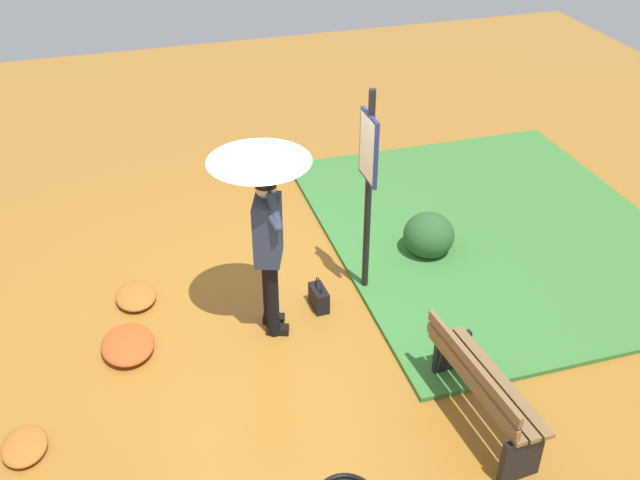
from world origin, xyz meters
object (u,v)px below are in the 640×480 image
Objects in this scene: handbag at (319,297)px; park_bench at (482,387)px; person_with_umbrella at (263,192)px; info_sign_post at (368,171)px.

handbag is 2.13m from park_bench.
park_bench is (-1.82, -1.43, -1.15)m from person_with_umbrella.
person_with_umbrella is 1.54m from handbag.
person_with_umbrella is at bearing 104.43° from info_sign_post.
info_sign_post reaches higher than handbag.
person_with_umbrella reaches higher than park_bench.
info_sign_post reaches higher than park_bench.
person_with_umbrella is at bearing 101.17° from handbag.
person_with_umbrella is 2.58m from park_bench.
info_sign_post is 2.37m from park_bench.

